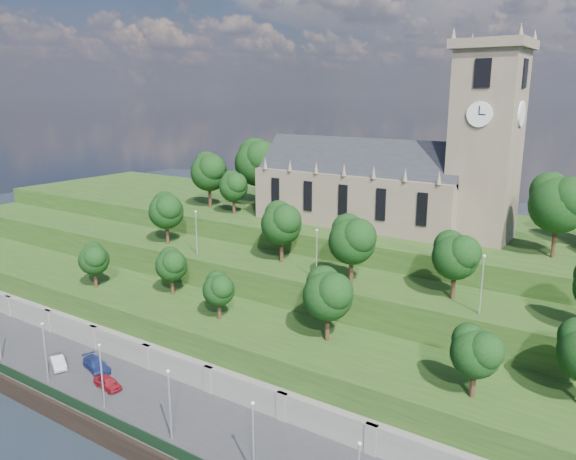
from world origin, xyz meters
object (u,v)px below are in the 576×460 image
Objects in this scene: car_middle at (58,362)px; car_right at (96,365)px; church at (392,177)px; car_left at (107,382)px.

car_middle is 5.06m from car_right.
church is at bearing -12.55° from car_right.
car_left is 0.96× the size of car_middle.
car_left is 5.00m from car_right.
car_left is 9.15m from car_middle.
church is 47.93m from car_right.
car_middle is (-24.98, -40.74, -19.83)m from church.
car_middle is (-9.15, -0.13, 0.01)m from car_left.
church is at bearing -7.60° from car_middle.
church reaches higher than car_right.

